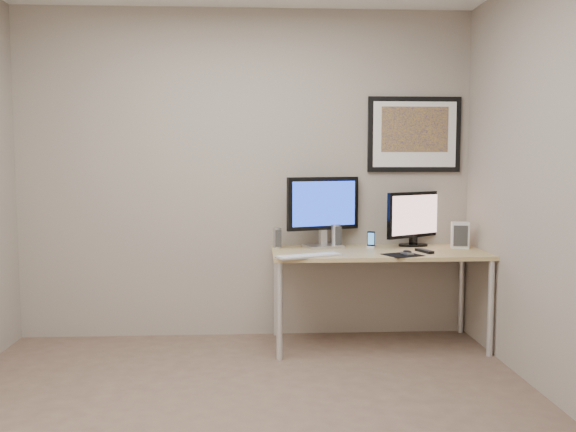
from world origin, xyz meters
name	(u,v)px	position (x,y,z in m)	size (l,w,h in m)	color
floor	(243,422)	(0.00, 0.00, 0.00)	(3.60, 3.60, 0.00)	brown
room	(243,120)	(0.00, 0.45, 1.64)	(3.60, 3.60, 3.60)	white
desk	(378,259)	(1.00, 1.35, 0.66)	(1.60, 0.70, 0.73)	olive
framed_art	(414,134)	(1.35, 1.68, 1.62)	(0.75, 0.04, 0.60)	black
monitor_large	(323,209)	(0.60, 1.55, 1.04)	(0.58, 0.28, 0.55)	#B9B9BE
monitor_tv	(414,217)	(1.33, 1.58, 0.96)	(0.49, 0.32, 0.43)	black
speaker_left	(277,238)	(0.24, 1.54, 0.81)	(0.06, 0.06, 0.16)	#B9B9BE
speaker_right	(336,236)	(0.70, 1.54, 0.82)	(0.07, 0.07, 0.18)	#B9B9BE
phone_dock	(371,240)	(0.98, 1.50, 0.80)	(0.06, 0.06, 0.13)	black
keyboard	(309,256)	(0.45, 1.07, 0.74)	(0.48, 0.13, 0.02)	silver
mousepad	(403,255)	(1.13, 1.12, 0.73)	(0.24, 0.22, 0.00)	black
mouse	(407,252)	(1.17, 1.13, 0.75)	(0.05, 0.09, 0.03)	black
remote	(424,251)	(1.33, 1.25, 0.74)	(0.05, 0.19, 0.02)	black
fan_unit	(460,235)	(1.67, 1.46, 0.83)	(0.13, 0.10, 0.20)	silver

